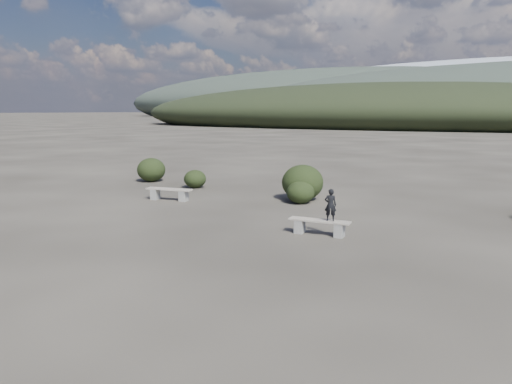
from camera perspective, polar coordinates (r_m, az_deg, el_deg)
The scene contains 8 objects.
ground at distance 11.52m, azimuth -11.27°, elevation -7.64°, with size 1200.00×1200.00×0.00m, color #29251F.
bench_left at distance 18.86m, azimuth -9.89°, elevation -0.13°, with size 1.82×0.72×0.45m.
bench_right at distance 13.55m, azimuth 7.25°, elevation -3.85°, with size 1.70×0.53×0.42m.
seated_person at distance 13.35m, azimuth 8.51°, elevation -1.46°, with size 0.32×0.21×0.86m, color black.
shrub_a at distance 21.70m, azimuth -6.99°, elevation 1.49°, with size 0.96×0.96×0.79m, color black.
shrub_b at distance 18.66m, azimuth 5.34°, elevation 1.09°, with size 1.55×1.55×1.33m, color black.
shrub_c at distance 18.00m, azimuth 5.11°, elevation -0.05°, with size 1.01×1.01×0.81m, color black.
shrub_f at distance 23.97m, azimuth -11.88°, elevation 2.50°, with size 1.32×1.32×1.12m, color black.
Camera 1 is at (7.44, -8.14, 3.33)m, focal length 35.00 mm.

